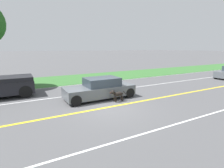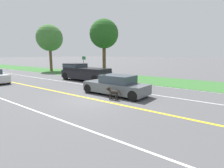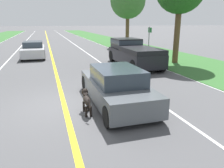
% 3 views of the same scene
% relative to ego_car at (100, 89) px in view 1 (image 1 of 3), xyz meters
% --- Properties ---
extents(ground_plane, '(400.00, 400.00, 0.00)m').
position_rel_ego_car_xyz_m(ground_plane, '(-1.92, 0.38, -0.66)').
color(ground_plane, '#4C4C4F').
extents(centre_divider_line, '(0.18, 160.00, 0.01)m').
position_rel_ego_car_xyz_m(centre_divider_line, '(-1.92, 0.38, -0.65)').
color(centre_divider_line, yellow).
rests_on(centre_divider_line, ground).
extents(lane_edge_line_right, '(0.14, 160.00, 0.01)m').
position_rel_ego_car_xyz_m(lane_edge_line_right, '(5.08, 0.38, -0.65)').
color(lane_edge_line_right, white).
rests_on(lane_edge_line_right, ground).
extents(lane_dash_same_dir, '(0.10, 160.00, 0.01)m').
position_rel_ego_car_xyz_m(lane_dash_same_dir, '(1.58, 0.38, -0.65)').
color(lane_dash_same_dir, white).
rests_on(lane_dash_same_dir, ground).
extents(lane_dash_oncoming, '(0.10, 160.00, 0.01)m').
position_rel_ego_car_xyz_m(lane_dash_oncoming, '(-5.42, 0.38, -0.65)').
color(lane_dash_oncoming, white).
rests_on(lane_dash_oncoming, ground).
extents(grass_verge_right, '(6.00, 160.00, 0.03)m').
position_rel_ego_car_xyz_m(grass_verge_right, '(8.08, 0.38, -0.64)').
color(grass_verge_right, '#33662D').
rests_on(grass_verge_right, ground).
extents(ego_car, '(1.86, 4.67, 1.41)m').
position_rel_ego_car_xyz_m(ego_car, '(0.00, 0.00, 0.00)').
color(ego_car, '#51565B').
rests_on(ego_car, ground).
extents(dog, '(0.25, 1.22, 0.80)m').
position_rel_ego_car_xyz_m(dog, '(-1.24, -0.61, -0.16)').
color(dog, black).
rests_on(dog, ground).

